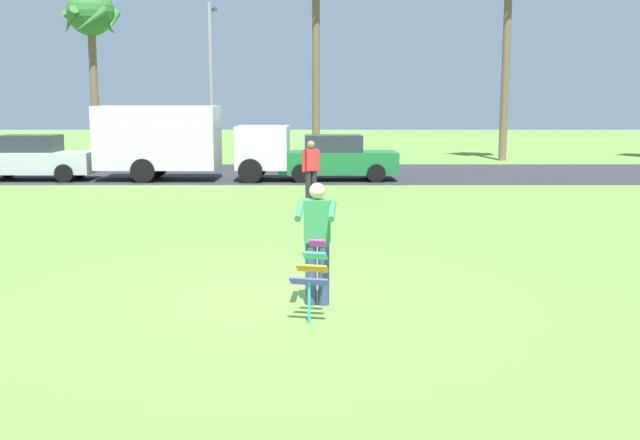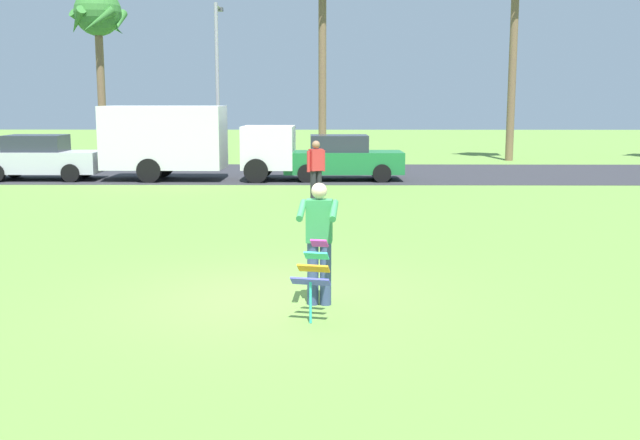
# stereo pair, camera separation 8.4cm
# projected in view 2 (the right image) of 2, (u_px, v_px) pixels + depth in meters

# --- Properties ---
(ground_plane) EXTENTS (120.00, 120.00, 0.00)m
(ground_plane) POSITION_uv_depth(u_px,v_px,m) (270.00, 298.00, 11.00)
(ground_plane) COLOR olive
(road_strip) EXTENTS (120.00, 8.00, 0.01)m
(road_strip) POSITION_uv_depth(u_px,v_px,m) (306.00, 173.00, 29.27)
(road_strip) COLOR #2D2D33
(road_strip) RESTS_ON ground
(person_kite_flyer) EXTENTS (0.57, 0.68, 1.73)m
(person_kite_flyer) POSITION_uv_depth(u_px,v_px,m) (319.00, 239.00, 10.50)
(person_kite_flyer) COLOR #384772
(person_kite_flyer) RESTS_ON ground
(kite_held) EXTENTS (0.53, 0.69, 1.03)m
(kite_held) POSITION_uv_depth(u_px,v_px,m) (314.00, 270.00, 9.84)
(kite_held) COLOR #D83399
(kite_held) RESTS_ON ground
(parked_car_silver) EXTENTS (4.21, 1.85, 1.60)m
(parked_car_silver) POSITION_uv_depth(u_px,v_px,m) (40.00, 158.00, 26.88)
(parked_car_silver) COLOR silver
(parked_car_silver) RESTS_ON ground
(parked_truck_white_box) EXTENTS (6.74, 2.21, 2.62)m
(parked_truck_white_box) POSITION_uv_depth(u_px,v_px,m) (188.00, 140.00, 26.72)
(parked_truck_white_box) COLOR silver
(parked_truck_white_box) RESTS_ON ground
(parked_car_green) EXTENTS (4.25, 1.92, 1.60)m
(parked_car_green) POSITION_uv_depth(u_px,v_px,m) (342.00, 158.00, 26.76)
(parked_car_green) COLOR #1E7238
(parked_car_green) RESTS_ON ground
(palm_tree_left_near) EXTENTS (2.58, 2.71, 7.77)m
(palm_tree_left_near) POSITION_uv_depth(u_px,v_px,m) (98.00, 19.00, 33.98)
(palm_tree_left_near) COLOR brown
(palm_tree_left_near) RESTS_ON ground
(streetlight_pole) EXTENTS (0.24, 1.65, 7.00)m
(streetlight_pole) POSITION_uv_depth(u_px,v_px,m) (218.00, 73.00, 33.34)
(streetlight_pole) COLOR #9E9EA3
(streetlight_pole) RESTS_ON ground
(person_walker_near) EXTENTS (0.50, 0.37, 1.73)m
(person_walker_near) POSITION_uv_depth(u_px,v_px,m) (316.00, 169.00, 20.92)
(person_walker_near) COLOR #26262B
(person_walker_near) RESTS_ON ground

